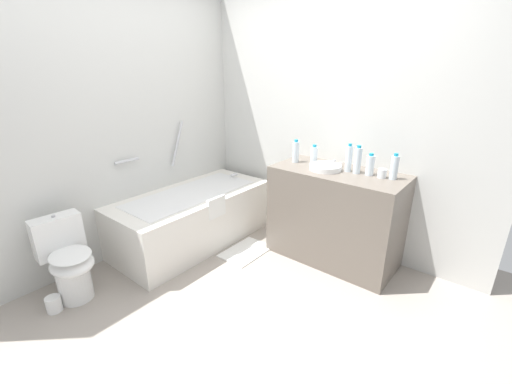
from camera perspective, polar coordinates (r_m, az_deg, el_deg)
ground_plane at (r=2.79m, az=-4.86°, el=-18.82°), size 3.92×3.92×0.00m
wall_back_tiled at (r=3.37m, az=-23.96°, el=10.73°), size 3.32×0.10×2.58m
wall_right_mirror at (r=3.43m, az=12.55°, el=12.13°), size 0.10×3.19×2.58m
bathtub at (r=3.59m, az=-10.73°, el=-3.99°), size 1.66×0.77×1.22m
toilet at (r=3.07m, az=-29.41°, el=-10.19°), size 0.37×0.51×0.68m
vanity_counter at (r=3.25m, az=13.26°, el=-4.01°), size 0.57×1.18×0.89m
sink_basin at (r=3.09m, az=11.76°, el=4.16°), size 0.29×0.29×0.05m
sink_faucet at (r=3.24m, az=13.19°, el=4.86°), size 0.12×0.15×0.06m
water_bottle_0 at (r=2.98m, az=22.56°, el=3.92°), size 0.06×0.06×0.22m
water_bottle_1 at (r=3.28m, az=6.81°, el=6.86°), size 0.06×0.06×0.22m
water_bottle_2 at (r=3.03m, az=18.92°, el=4.37°), size 0.07×0.07×0.19m
water_bottle_3 at (r=3.04m, az=16.98°, el=5.20°), size 0.06×0.06×0.25m
water_bottle_4 at (r=3.07m, az=15.57°, el=5.53°), size 0.06×0.06×0.25m
water_bottle_5 at (r=3.25m, az=9.89°, el=6.21°), size 0.07×0.07×0.19m
drinking_glass_0 at (r=3.00m, az=20.73°, el=3.00°), size 0.07×0.07×0.08m
bath_mat at (r=3.45m, az=-1.77°, el=-10.10°), size 0.50×0.34×0.01m
toilet_paper_roll at (r=3.12m, az=-31.27°, el=-16.05°), size 0.11×0.11×0.12m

